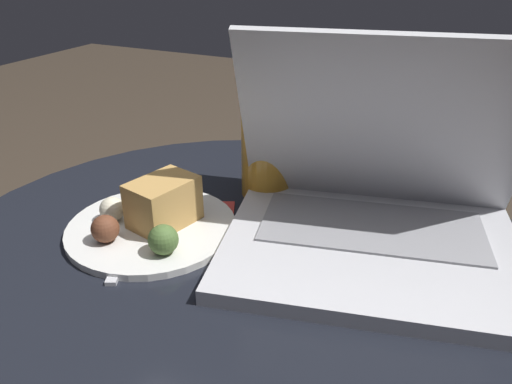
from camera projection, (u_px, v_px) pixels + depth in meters
name	position (u px, v px, depth m)	size (l,w,h in m)	color
table	(236.00, 329.00, 0.64)	(0.74, 0.74, 0.49)	black
napkin	(166.00, 224.00, 0.64)	(0.21, 0.18, 0.00)	#B7332D
laptop	(374.00, 208.00, 0.58)	(0.39, 0.32, 0.25)	silver
beer_glass	(268.00, 131.00, 0.68)	(0.08, 0.08, 0.19)	gold
snack_plate	(153.00, 219.00, 0.62)	(0.21, 0.21, 0.07)	silver
fork	(131.00, 236.00, 0.61)	(0.09, 0.16, 0.01)	silver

